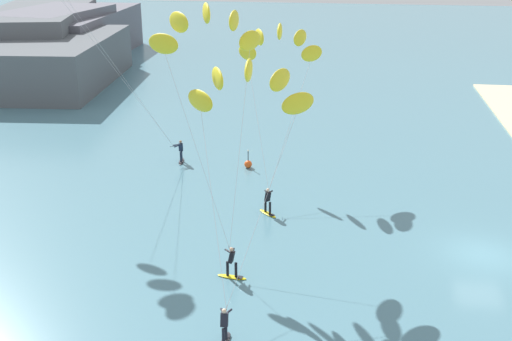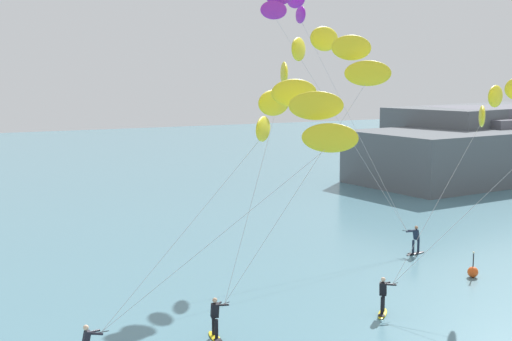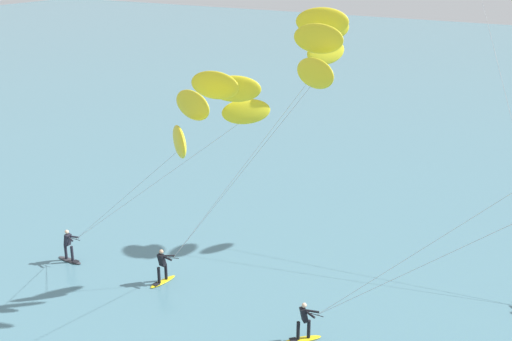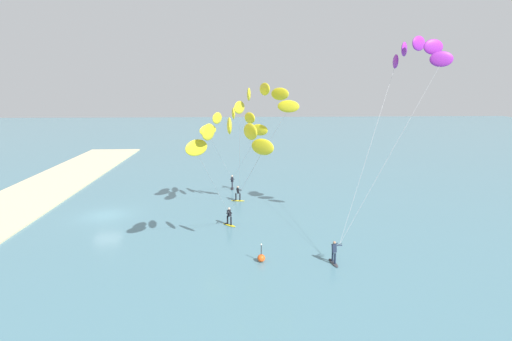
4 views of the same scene
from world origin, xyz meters
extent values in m
ellipsoid|color=yellow|center=(3.41, 12.02, 0.04)|extent=(1.30, 1.33, 0.08)
cube|color=black|center=(3.12, 11.73, 0.09)|extent=(0.40, 0.40, 0.02)
cylinder|color=black|center=(3.56, 12.18, 0.47)|extent=(0.14, 0.14, 0.78)
cylinder|color=black|center=(3.25, 11.87, 0.47)|extent=(0.14, 0.14, 0.78)
cube|color=black|center=(3.41, 12.02, 1.16)|extent=(0.44, 0.44, 0.63)
sphere|color=beige|center=(3.41, 12.02, 1.58)|extent=(0.20, 0.20, 0.20)
cylinder|color=black|center=(3.96, 12.04, 1.31)|extent=(0.55, 0.05, 0.03)
cylinder|color=black|center=(3.68, 12.14, 1.34)|extent=(0.59, 0.33, 0.15)
cylinder|color=black|center=(3.69, 11.92, 1.34)|extent=(0.60, 0.29, 0.15)
cylinder|color=#B2B2B7|center=(7.70, 11.09, 4.68)|extent=(7.51, 1.94, 6.75)
cylinder|color=#B2B2B7|center=(7.63, 13.27, 4.68)|extent=(7.35, 2.46, 6.75)
ellipsoid|color=#333338|center=(-9.57, 12.15, 0.04)|extent=(1.51, 0.39, 0.08)
cube|color=black|center=(-9.16, 12.15, 0.09)|extent=(0.29, 0.29, 0.02)
cylinder|color=black|center=(-9.79, 12.16, 0.47)|extent=(0.14, 0.14, 0.78)
cylinder|color=black|center=(-9.35, 12.15, 0.47)|extent=(0.14, 0.14, 0.78)
cube|color=black|center=(-9.57, 12.15, 1.16)|extent=(0.33, 0.31, 0.63)
sphere|color=beige|center=(-9.57, 12.15, 1.58)|extent=(0.20, 0.20, 0.20)
cylinder|color=black|center=(-9.02, 12.18, 1.31)|extent=(0.55, 0.05, 0.03)
cylinder|color=black|center=(-9.30, 12.27, 1.34)|extent=(0.59, 0.33, 0.15)
cylinder|color=black|center=(-9.29, 12.05, 1.34)|extent=(0.60, 0.29, 0.15)
ellipsoid|color=yellow|center=(-0.81, 10.02, 8.12)|extent=(1.79, 1.69, 1.10)
ellipsoid|color=yellow|center=(-0.84, 10.93, 9.28)|extent=(2.12, 1.05, 1.10)
ellipsoid|color=yellow|center=(-0.90, 12.48, 9.72)|extent=(2.15, 0.40, 1.10)
ellipsoid|color=yellow|center=(-0.96, 14.03, 9.28)|extent=(2.08, 1.18, 1.10)
ellipsoid|color=yellow|center=(-0.99, 14.94, 8.12)|extent=(1.69, 1.79, 1.10)
cylinder|color=#B2B2B7|center=(-4.91, 11.10, 4.56)|extent=(8.22, 2.18, 6.52)
cylinder|color=#B2B2B7|center=(-5.01, 13.56, 4.56)|extent=(8.04, 2.78, 6.52)
ellipsoid|color=yellow|center=(-4.28, 12.83, 0.04)|extent=(0.58, 1.54, 0.08)
cube|color=black|center=(-4.34, 12.42, 0.09)|extent=(0.33, 0.32, 0.02)
cylinder|color=black|center=(-4.25, 13.04, 0.47)|extent=(0.14, 0.14, 0.78)
cylinder|color=black|center=(-4.31, 12.61, 0.47)|extent=(0.14, 0.14, 0.78)
cube|color=black|center=(-4.28, 12.83, 1.16)|extent=(0.34, 0.36, 0.63)
sphere|color=tan|center=(-4.28, 12.83, 1.58)|extent=(0.20, 0.20, 0.20)
cylinder|color=black|center=(-3.76, 13.02, 1.31)|extent=(0.53, 0.22, 0.03)
cylinder|color=black|center=(-4.06, 13.02, 1.34)|extent=(0.51, 0.47, 0.15)
cylinder|color=black|center=(-3.98, 12.82, 1.34)|extent=(0.60, 0.11, 0.15)
ellipsoid|color=yellow|center=(3.09, 13.03, 10.50)|extent=(1.99, 1.15, 1.10)
ellipsoid|color=yellow|center=(2.79, 13.85, 11.60)|extent=(2.06, 0.40, 1.10)
ellipsoid|color=yellow|center=(2.27, 15.24, 12.03)|extent=(2.03, 1.01, 1.10)
ellipsoid|color=yellow|center=(1.76, 16.63, 11.60)|extent=(1.72, 1.62, 1.10)
ellipsoid|color=yellow|center=(1.46, 17.44, 10.50)|extent=(1.15, 1.99, 1.10)
cylinder|color=#B2B2B7|center=(-0.34, 13.02, 5.75)|extent=(6.86, 0.03, 8.90)
cylinder|color=#B2B2B7|center=(-1.15, 15.23, 5.75)|extent=(5.25, 4.45, 8.90)
cylinder|color=#B2B2B7|center=(8.30, 22.73, 7.61)|extent=(6.01, 5.48, 12.61)
camera|label=1|loc=(-31.33, 7.64, 16.25)|focal=44.52mm
camera|label=2|loc=(-15.24, -11.81, 10.48)|focal=49.43mm
camera|label=3|loc=(13.15, -8.05, 15.09)|focal=45.97mm
camera|label=4|loc=(37.64, 12.81, 12.41)|focal=28.07mm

